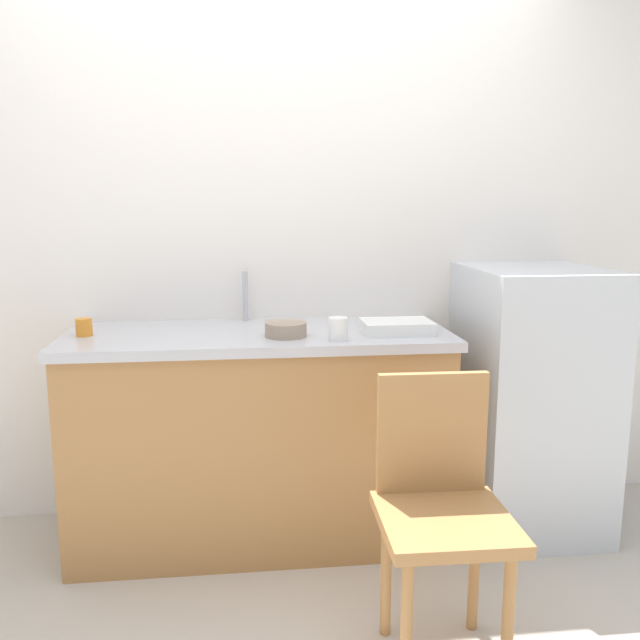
{
  "coord_description": "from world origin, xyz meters",
  "views": [
    {
      "loc": [
        -0.13,
        -2.03,
        1.43
      ],
      "look_at": [
        0.18,
        0.6,
        0.95
      ],
      "focal_mm": 37.08,
      "sensor_mm": 36.0,
      "label": 1
    }
  ],
  "objects": [
    {
      "name": "cup_white",
      "position": [
        0.23,
        0.43,
        0.95
      ],
      "size": [
        0.07,
        0.07,
        0.09
      ],
      "primitive_type": "cylinder",
      "color": "white",
      "rests_on": "countertop"
    },
    {
      "name": "refrigerator",
      "position": [
        1.11,
        0.63,
        0.58
      ],
      "size": [
        0.56,
        0.63,
        1.15
      ],
      "primitive_type": "cube",
      "color": "silver",
      "rests_on": "ground_plane"
    },
    {
      "name": "chair",
      "position": [
        0.47,
        -0.16,
        0.5
      ],
      "size": [
        0.41,
        0.41,
        0.89
      ],
      "rotation": [
        0.0,
        0.0,
        -0.02
      ],
      "color": "#A87542",
      "rests_on": "ground_plane"
    },
    {
      "name": "dish_tray",
      "position": [
        0.49,
        0.55,
        0.93
      ],
      "size": [
        0.28,
        0.2,
        0.05
      ],
      "primitive_type": "cube",
      "color": "white",
      "rests_on": "countertop"
    },
    {
      "name": "cabinet_base",
      "position": [
        -0.07,
        0.65,
        0.43
      ],
      "size": [
        1.53,
        0.6,
        0.86
      ],
      "primitive_type": "cube",
      "color": "#A87542",
      "rests_on": "ground_plane"
    },
    {
      "name": "terracotta_bowl",
      "position": [
        0.03,
        0.53,
        0.93
      ],
      "size": [
        0.17,
        0.17,
        0.06
      ],
      "primitive_type": "cylinder",
      "color": "gray",
      "rests_on": "countertop"
    },
    {
      "name": "faucet",
      "position": [
        -0.12,
        0.9,
        1.02
      ],
      "size": [
        0.02,
        0.02,
        0.22
      ],
      "primitive_type": "cylinder",
      "color": "#B7B7BC",
      "rests_on": "countertop"
    },
    {
      "name": "ground_plane",
      "position": [
        0.0,
        0.0,
        0.0
      ],
      "size": [
        8.0,
        8.0,
        0.0
      ],
      "primitive_type": "plane",
      "color": "#BCB2A3"
    },
    {
      "name": "cup_orange",
      "position": [
        -0.76,
        0.63,
        0.94
      ],
      "size": [
        0.07,
        0.07,
        0.07
      ],
      "primitive_type": "cylinder",
      "color": "orange",
      "rests_on": "countertop"
    },
    {
      "name": "countertop",
      "position": [
        -0.07,
        0.65,
        0.88
      ],
      "size": [
        1.57,
        0.64,
        0.04
      ],
      "primitive_type": "cube",
      "color": "#B7B7BC",
      "rests_on": "cabinet_base"
    },
    {
      "name": "back_wall",
      "position": [
        0.0,
        1.0,
        1.27
      ],
      "size": [
        4.8,
        0.1,
        2.55
      ],
      "primitive_type": "cube",
      "color": "white",
      "rests_on": "ground_plane"
    }
  ]
}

